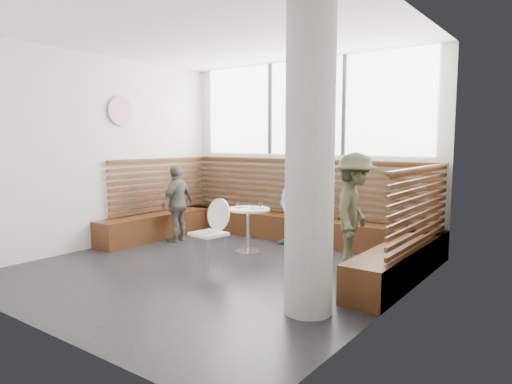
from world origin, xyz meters
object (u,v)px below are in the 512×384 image
Objects in this scene: child_back at (296,207)px; child_left at (177,203)px; cafe_table at (248,221)px; concrete_column at (310,159)px; adult_man at (354,211)px; cafe_chair at (212,227)px.

child_back is 2.11m from child_left.
cafe_table is 0.52× the size of child_left.
child_back is at bearing 123.84° from concrete_column.
adult_man is 1.58m from child_back.
child_left is (-3.60, 1.62, -0.92)m from concrete_column.
child_back is (0.33, 1.75, 0.11)m from cafe_chair.
adult_man is 1.22× the size of child_back.
concrete_column is at bearing 56.73° from child_left.
concrete_column reaches higher than adult_man.
cafe_table is at bearing 101.10° from cafe_chair.
adult_man is (1.78, 0.09, 0.31)m from cafe_table.
cafe_table is 0.53× the size of child_back.
concrete_column is 3.34× the size of cafe_chair.
cafe_table is (-2.08, 1.70, -1.09)m from concrete_column.
cafe_table is at bearing 140.71° from concrete_column.
concrete_column is 4.51× the size of cafe_table.
cafe_chair is 1.78m from child_left.
cafe_chair is 2.02m from adult_man.
child_left reaches higher than cafe_table.
cafe_chair is (0.05, -0.92, 0.05)m from cafe_table.
child_back is (-1.39, 0.74, -0.15)m from adult_man.
cafe_chair is at bearing 52.92° from child_left.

